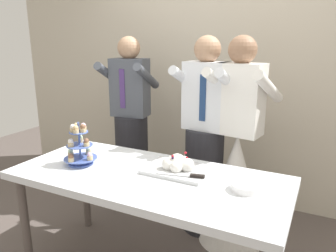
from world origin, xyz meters
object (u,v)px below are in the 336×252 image
at_px(cupcake_stand, 80,147).
at_px(plate_stack, 246,187).
at_px(person_guest, 131,133).
at_px(person_bride, 236,175).
at_px(person_groom, 205,149).
at_px(dessert_table, 147,185).
at_px(main_cake_tray, 178,166).

distance_m(cupcake_stand, plate_stack, 1.15).
xyz_separation_m(cupcake_stand, person_guest, (-0.18, 0.92, -0.16)).
relative_size(plate_stack, person_guest, 0.10).
xyz_separation_m(cupcake_stand, plate_stack, (1.14, 0.11, -0.11)).
relative_size(plate_stack, person_bride, 0.10).
xyz_separation_m(cupcake_stand, person_groom, (0.63, 0.79, -0.16)).
bearing_deg(person_bride, plate_stack, -70.84).
distance_m(person_bride, person_guest, 1.12).
relative_size(dessert_table, person_guest, 1.08).
xyz_separation_m(cupcake_stand, person_bride, (0.92, 0.75, -0.32)).
xyz_separation_m(plate_stack, person_groom, (-0.50, 0.68, -0.05)).
bearing_deg(dessert_table, main_cake_tray, 39.79).
bearing_deg(main_cake_tray, dessert_table, -140.21).
distance_m(person_groom, person_bride, 0.33).
height_order(person_groom, person_bride, same).
bearing_deg(person_groom, plate_stack, -53.40).
bearing_deg(dessert_table, person_bride, 59.87).
relative_size(cupcake_stand, main_cake_tray, 0.70).
height_order(dessert_table, cupcake_stand, cupcake_stand).
bearing_deg(person_groom, dessert_table, -99.60).
bearing_deg(cupcake_stand, plate_stack, 5.33).
bearing_deg(cupcake_stand, person_bride, 39.30).
distance_m(plate_stack, person_groom, 0.85).
bearing_deg(plate_stack, person_guest, 148.15).
relative_size(main_cake_tray, plate_stack, 2.49).
bearing_deg(person_groom, person_bride, -7.31).
xyz_separation_m(dessert_table, main_cake_tray, (0.16, 0.13, 0.11)).
xyz_separation_m(dessert_table, person_bride, (0.41, 0.70, -0.12)).
xyz_separation_m(main_cake_tray, person_groom, (-0.03, 0.60, -0.07)).
bearing_deg(dessert_table, cupcake_stand, -174.29).
xyz_separation_m(main_cake_tray, person_bride, (0.25, 0.57, -0.23)).
height_order(cupcake_stand, plate_stack, cupcake_stand).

